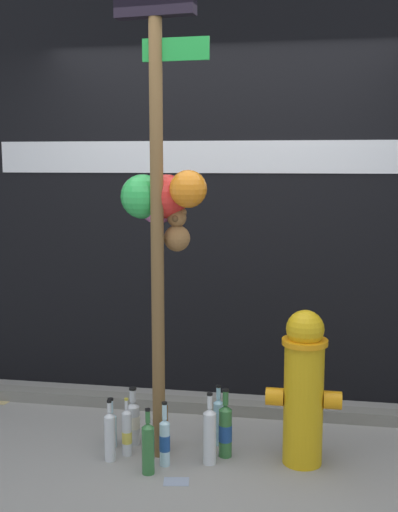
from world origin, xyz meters
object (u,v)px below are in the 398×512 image
memorial_post (160,171)px  bottle_0 (163,425)px  bottle_4 (133,421)px  bottle_3 (218,420)px  bottle_2 (110,435)px  bottle_7 (111,428)px  bottle_9 (225,430)px  fire_hydrant (304,387)px  bottle_5 (210,434)px  bottle_6 (148,447)px  bottle_8 (127,432)px  bottle_1 (165,441)px

memorial_post → bottle_0: 1.49m
memorial_post → bottle_4: bearing=164.2°
bottle_0 → bottle_3: (0.32, 0.11, 0.00)m
bottle_2 → bottle_4: (0.07, 0.23, -0.00)m
bottle_0 → bottle_2: (-0.26, -0.20, 0.00)m
bottle_7 → bottle_9: size_ratio=0.74×
bottle_2 → bottle_3: bearing=28.3°
fire_hydrant → bottle_3: fire_hydrant is taller
bottle_4 → bottle_5: 0.52m
fire_hydrant → bottle_4: fire_hydrant is taller
bottle_2 → bottle_9: 0.66m
fire_hydrant → bottle_2: bearing=-171.7°
bottle_6 → bottle_5: bearing=28.9°
bottle_0 → bottle_8: size_ratio=1.13×
memorial_post → bottle_7: bearing=-179.5°
fire_hydrant → memorial_post: bearing=178.9°
bottle_8 → bottle_3: bearing=24.5°
bottle_2 → bottle_6: size_ratio=0.96×
bottle_4 → bottle_0: bearing=-9.4°
fire_hydrant → bottle_2: 1.13m
bottle_2 → bottle_5: bearing=5.9°
fire_hydrant → bottle_0: (-0.82, 0.04, -0.30)m
bottle_3 → bottle_5: bearing=-93.1°
bottle_2 → bottle_9: (0.64, 0.16, 0.01)m
memorial_post → bottle_2: 1.52m
bottle_3 → memorial_post: bearing=-156.1°
bottle_1 → bottle_5: size_ratio=0.89×
bottle_5 → bottle_8: bearing=177.1°
bottle_2 → bottle_7: size_ratio=1.19×
bottle_8 → bottle_9: (0.57, 0.08, 0.02)m
bottle_3 → bottle_4: (-0.51, -0.08, -0.01)m
bottle_0 → bottle_5: (0.30, -0.14, 0.02)m
bottle_7 → bottle_8: 0.15m
bottle_3 → bottle_5: bottle_5 is taller
bottle_6 → bottle_7: bearing=136.4°
bottle_3 → bottle_9: 0.16m
bottle_1 → bottle_8: bearing=160.2°
bottle_1 → bottle_8: bottle_1 is taller
bottle_6 → fire_hydrant: bearing=18.3°
bottle_0 → bottle_9: bearing=-5.4°
bottle_2 → bottle_3: bottle_3 is taller
bottle_3 → fire_hydrant: bearing=-17.1°
bottle_8 → bottle_2: bearing=-132.7°
bottle_3 → bottle_4: bottle_3 is taller
memorial_post → bottle_6: memorial_post is taller
bottle_5 → bottle_6: bearing=-151.1°
bottle_0 → bottle_4: (-0.19, 0.03, -0.00)m
bottle_0 → bottle_9: size_ratio=0.96×
bottle_0 → bottle_6: (-0.01, -0.31, 0.00)m
bottle_2 → bottle_8: (0.08, 0.08, -0.01)m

